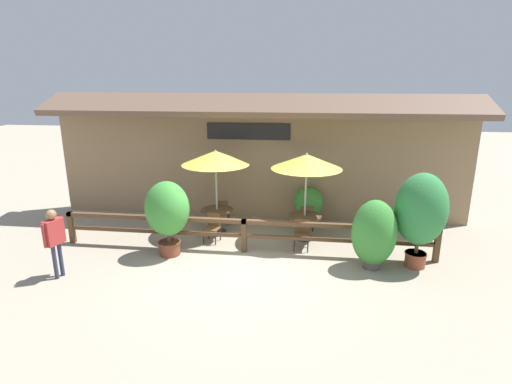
% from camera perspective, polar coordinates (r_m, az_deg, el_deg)
% --- Properties ---
extents(ground_plane, '(60.00, 60.00, 0.00)m').
position_cam_1_polar(ground_plane, '(10.41, -2.59, -10.85)').
color(ground_plane, '#9E937F').
extents(building_facade, '(14.28, 1.49, 4.23)m').
position_cam_1_polar(building_facade, '(13.59, 0.22, 5.21)').
color(building_facade, '#997A56').
rests_on(building_facade, ground).
extents(patio_railing, '(10.40, 0.14, 0.95)m').
position_cam_1_polar(patio_railing, '(11.07, -1.72, -5.21)').
color(patio_railing, brown).
rests_on(patio_railing, ground).
extents(patio_umbrella_near, '(2.06, 2.06, 2.63)m').
position_cam_1_polar(patio_umbrella_near, '(12.13, -5.81, 4.88)').
color(patio_umbrella_near, '#B7B2A8').
rests_on(patio_umbrella_near, ground).
extents(dining_table_near, '(1.00, 1.00, 0.76)m').
position_cam_1_polar(dining_table_near, '(12.58, -5.58, -3.10)').
color(dining_table_near, '#4C3826').
rests_on(dining_table_near, ground).
extents(chair_near_streetside, '(0.49, 0.49, 0.84)m').
position_cam_1_polar(chair_near_streetside, '(11.94, -6.22, -4.90)').
color(chair_near_streetside, brown).
rests_on(chair_near_streetside, ground).
extents(chair_near_wallside, '(0.46, 0.46, 0.84)m').
position_cam_1_polar(chair_near_wallside, '(13.32, -4.82, -2.64)').
color(chair_near_wallside, brown).
rests_on(chair_near_wallside, ground).
extents(patio_umbrella_middle, '(2.06, 2.06, 2.63)m').
position_cam_1_polar(patio_umbrella_middle, '(11.59, 7.24, 4.33)').
color(patio_umbrella_middle, '#B7B2A8').
rests_on(patio_umbrella_middle, ground).
extents(dining_table_middle, '(1.00, 1.00, 0.76)m').
position_cam_1_polar(dining_table_middle, '(12.07, 6.95, -3.98)').
color(dining_table_middle, '#4C3826').
rests_on(dining_table_middle, ground).
extents(chair_middle_streetside, '(0.43, 0.43, 0.84)m').
position_cam_1_polar(chair_middle_streetside, '(11.42, 6.52, -5.89)').
color(chair_middle_streetside, brown).
rests_on(chair_middle_streetside, ground).
extents(chair_middle_wallside, '(0.45, 0.45, 0.84)m').
position_cam_1_polar(chair_middle_wallside, '(12.82, 7.27, -3.46)').
color(chair_middle_wallside, brown).
rests_on(chair_middle_wallside, ground).
extents(potted_plant_corner_fern, '(1.12, 1.01, 1.81)m').
position_cam_1_polar(potted_plant_corner_fern, '(10.48, 16.51, -5.73)').
color(potted_plant_corner_fern, '#564C47').
rests_on(potted_plant_corner_fern, ground).
extents(potted_plant_tall_tropical, '(1.28, 1.15, 2.48)m').
position_cam_1_polar(potted_plant_tall_tropical, '(10.75, 22.49, -2.56)').
color(potted_plant_tall_tropical, '#9E4C33').
rests_on(potted_plant_tall_tropical, ground).
extents(potted_plant_entrance_palm, '(1.19, 1.07, 2.08)m').
position_cam_1_polar(potted_plant_entrance_palm, '(10.96, -12.55, -2.71)').
color(potted_plant_entrance_palm, brown).
rests_on(potted_plant_entrance_palm, ground).
extents(potted_plant_small_flowering, '(0.97, 0.87, 1.27)m').
position_cam_1_polar(potted_plant_small_flowering, '(13.31, 7.48, -1.62)').
color(potted_plant_small_flowering, '#9E4C33').
rests_on(potted_plant_small_flowering, ground).
extents(pedestrian, '(0.33, 0.59, 1.73)m').
position_cam_1_polar(pedestrian, '(10.67, -26.89, -5.44)').
color(pedestrian, '#2D334C').
rests_on(pedestrian, ground).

